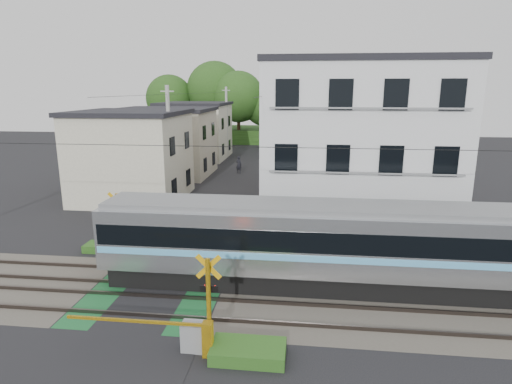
# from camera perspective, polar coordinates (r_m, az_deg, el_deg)

# --- Properties ---
(ground) EXTENTS (120.00, 120.00, 0.00)m
(ground) POSITION_cam_1_polar(r_m,az_deg,el_deg) (17.70, -13.25, -12.76)
(ground) COLOR black
(track_bed) EXTENTS (120.00, 120.00, 0.14)m
(track_bed) POSITION_cam_1_polar(r_m,az_deg,el_deg) (17.68, -13.26, -12.66)
(track_bed) COLOR #47423A
(track_bed) RESTS_ON ground
(crossing_signal_near) EXTENTS (4.74, 0.65, 3.09)m
(crossing_signal_near) POSITION_cam_1_polar(r_m,az_deg,el_deg) (13.59, -8.06, -17.74)
(crossing_signal_near) COLOR #E7A80C
(crossing_signal_near) RESTS_ON ground
(crossing_signal_far) EXTENTS (4.74, 0.65, 3.09)m
(crossing_signal_far) POSITION_cam_1_polar(r_m,az_deg,el_deg) (21.47, -16.61, -6.14)
(crossing_signal_far) COLOR #E7A80C
(crossing_signal_far) RESTS_ON ground
(apartment_block) EXTENTS (10.20, 8.36, 9.30)m
(apartment_block) POSITION_cam_1_polar(r_m,az_deg,el_deg) (24.70, 13.15, 6.04)
(apartment_block) COLOR white
(apartment_block) RESTS_ON ground
(houses_row) EXTENTS (22.07, 31.35, 6.80)m
(houses_row) POSITION_cam_1_polar(r_m,az_deg,el_deg) (41.38, -0.97, 7.33)
(houses_row) COLOR beige
(houses_row) RESTS_ON ground
(tree_hill) EXTENTS (40.00, 13.09, 11.73)m
(tree_hill) POSITION_cam_1_polar(r_m,az_deg,el_deg) (63.42, 0.72, 11.21)
(tree_hill) COLOR #284E1A
(tree_hill) RESTS_ON ground
(catenary) EXTENTS (60.00, 5.04, 7.00)m
(catenary) POSITION_cam_1_polar(r_m,az_deg,el_deg) (15.43, 7.47, -1.76)
(catenary) COLOR #2D2D33
(catenary) RESTS_ON ground
(utility_poles) EXTENTS (7.90, 42.00, 8.00)m
(utility_poles) POSITION_cam_1_polar(r_m,az_deg,el_deg) (38.63, -3.49, 8.11)
(utility_poles) COLOR #A5A5A0
(utility_poles) RESTS_ON ground
(pedestrian) EXTENTS (0.70, 0.59, 1.62)m
(pedestrian) POSITION_cam_1_polar(r_m,az_deg,el_deg) (40.28, -2.30, 3.65)
(pedestrian) COLOR black
(pedestrian) RESTS_ON ground
(weed_patches) EXTENTS (10.25, 8.80, 0.40)m
(weed_patches) POSITION_cam_1_polar(r_m,az_deg,el_deg) (17.05, -7.68, -12.88)
(weed_patches) COLOR #2D5E1E
(weed_patches) RESTS_ON ground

